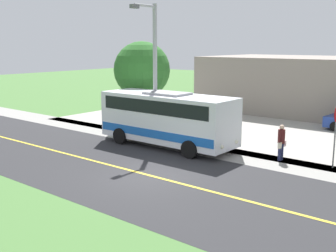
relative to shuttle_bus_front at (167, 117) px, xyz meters
name	(u,v)px	position (x,y,z in m)	size (l,w,h in m)	color
ground_plane	(149,175)	(4.54, 2.70, -1.64)	(120.00, 120.00, 0.00)	#477238
road_surface	(149,175)	(4.54, 2.70, -1.64)	(8.00, 100.00, 0.01)	#28282B
sidewalk	(215,151)	(-0.66, 2.70, -1.64)	(2.40, 100.00, 0.01)	gray
parking_lot_surface	(321,136)	(-7.86, 5.70, -1.64)	(14.00, 36.00, 0.01)	#9E9991
road_centre_line	(149,175)	(4.54, 2.70, -1.63)	(0.16, 100.00, 0.00)	gold
shuttle_bus_front	(167,117)	(0.00, 0.00, 0.00)	(2.73, 7.91, 2.98)	white
pedestrian_with_bags	(281,141)	(-1.21, 6.06, -0.69)	(0.72, 0.34, 1.76)	#1E2347
stop_sign	(336,125)	(-1.56, 8.44, 0.32)	(0.76, 0.07, 2.88)	slate
street_light_pole	(154,67)	(-0.33, -1.25, 2.61)	(1.97, 0.24, 7.68)	#9E9EA3
tree_curbside	(142,70)	(-2.86, -4.45, 2.22)	(3.68, 3.68, 5.71)	#4C3826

